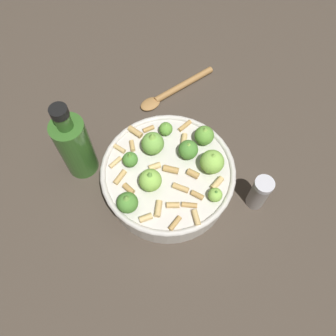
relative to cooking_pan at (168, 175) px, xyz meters
name	(u,v)px	position (x,y,z in m)	size (l,w,h in m)	color
ground_plane	(168,185)	(0.00, 0.00, -0.05)	(2.40, 2.40, 0.00)	#42382D
cooking_pan	(168,175)	(0.00, 0.00, 0.00)	(0.27, 0.27, 0.13)	beige
pepper_shaker	(259,195)	(0.00, 0.18, 0.00)	(0.04, 0.04, 0.09)	gray
olive_oil_bottle	(75,146)	(-0.01, -0.19, 0.04)	(0.07, 0.07, 0.20)	#336023
wooden_spoon	(173,91)	(-0.25, -0.04, -0.04)	(0.18, 0.16, 0.02)	#9E703D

